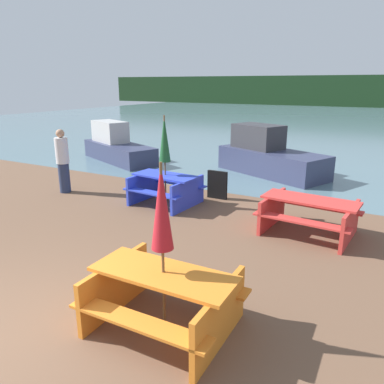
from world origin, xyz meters
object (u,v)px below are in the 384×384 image
umbrella_darkgreen (165,139)px  boat_second (117,147)px  picnic_table_blue (165,187)px  boat (269,156)px  signboard (217,185)px  umbrella_crimson (162,208)px  picnic_table_red (309,212)px  person (63,161)px  picnic_table_orange (164,294)px

umbrella_darkgreen → boat_second: umbrella_darkgreen is taller
picnic_table_blue → boat: (1.25, 4.52, 0.14)m
umbrella_darkgreen → boat_second: size_ratio=0.55×
signboard → picnic_table_blue: bearing=-132.6°
umbrella_crimson → signboard: size_ratio=2.83×
picnic_table_red → person: size_ratio=1.11×
picnic_table_blue → boat: boat is taller
umbrella_crimson → boat: umbrella_crimson is taller
umbrella_crimson → boat_second: size_ratio=0.53×
umbrella_crimson → boat_second: umbrella_crimson is taller
picnic_table_red → umbrella_darkgreen: size_ratio=0.88×
boat_second → picnic_table_red: bearing=-2.8°
umbrella_crimson → picnic_table_blue: bearing=122.4°
picnic_table_red → umbrella_crimson: (-0.92, -3.99, 1.12)m
picnic_table_red → picnic_table_blue: bearing=175.7°
picnic_table_blue → umbrella_crimson: umbrella_crimson is taller
boat → picnic_table_orange: bearing=-56.7°
picnic_table_orange → picnic_table_red: bearing=77.0°
picnic_table_orange → picnic_table_red: size_ratio=0.93×
picnic_table_blue → boat: bearing=74.6°
umbrella_crimson → umbrella_darkgreen: bearing=122.4°
picnic_table_blue → boat_second: size_ratio=0.43×
picnic_table_orange → signboard: (-1.74, 5.30, -0.08)m
picnic_table_red → signboard: bearing=153.7°
umbrella_darkgreen → signboard: size_ratio=2.97×
picnic_table_orange → picnic_table_blue: size_ratio=1.05×
picnic_table_red → boat: boat is taller
umbrella_crimson → person: 6.94m
picnic_table_blue → umbrella_darkgreen: umbrella_darkgreen is taller
signboard → picnic_table_red: bearing=-26.3°
picnic_table_blue → signboard: bearing=47.4°
umbrella_darkgreen → signboard: umbrella_darkgreen is taller
picnic_table_orange → umbrella_crimson: (0.00, 0.00, 1.12)m
picnic_table_orange → umbrella_crimson: bearing=90.0°
picnic_table_blue → boat: size_ratio=0.43×
umbrella_crimson → boat_second: bearing=132.7°
person → signboard: (4.03, 1.51, -0.51)m
picnic_table_blue → signboard: (0.96, 1.04, -0.08)m
umbrella_darkgreen → person: size_ratio=1.26×
umbrella_darkgreen → picnic_table_red: bearing=-4.3°
picnic_table_blue → umbrella_darkgreen: 1.19m
picnic_table_red → boat_second: boat_second is taller
picnic_table_orange → umbrella_darkgreen: 5.18m
boat → person: person is taller
picnic_table_red → boat: bearing=116.3°
boat_second → signboard: bearing=-2.7°
picnic_table_orange → boat: boat is taller
umbrella_crimson → signboard: (-1.74, 5.30, -1.20)m
picnic_table_red → boat_second: (-8.37, 4.10, 0.09)m
boat → person: bearing=-107.0°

